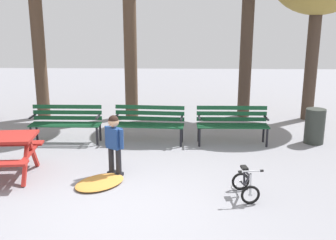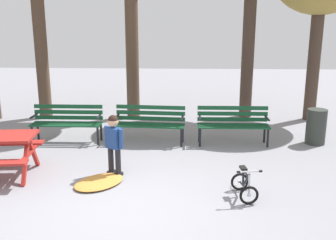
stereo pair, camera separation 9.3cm
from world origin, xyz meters
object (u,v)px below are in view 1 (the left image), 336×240
trash_bin (315,126)px  kids_bicycle (245,185)px  park_bench_far_left (66,120)px  park_bench_right (232,122)px  park_bench_left (149,121)px  child_standing (114,140)px

trash_bin → kids_bicycle: bearing=-125.1°
park_bench_far_left → park_bench_right: size_ratio=1.00×
park_bench_left → child_standing: child_standing is taller
park_bench_left → trash_bin: park_bench_left is taller
park_bench_right → child_standing: 3.08m
child_standing → trash_bin: bearing=26.0°
park_bench_left → trash_bin: 3.79m
child_standing → kids_bicycle: bearing=-20.3°
kids_bicycle → child_standing: bearing=159.7°
park_bench_right → child_standing: child_standing is taller
trash_bin → child_standing: bearing=-154.0°
kids_bicycle → trash_bin: 3.54m
park_bench_far_left → trash_bin: size_ratio=2.00×
child_standing → park_bench_left: bearing=76.9°
park_bench_far_left → child_standing: bearing=-53.8°
park_bench_far_left → park_bench_left: same height
park_bench_far_left → park_bench_right: same height
park_bench_left → child_standing: 2.04m
park_bench_left → park_bench_right: 1.89m
park_bench_left → park_bench_far_left: bearing=180.0°
park_bench_far_left → park_bench_left: (1.91, -0.00, 0.00)m
park_bench_left → kids_bicycle: size_ratio=2.73×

